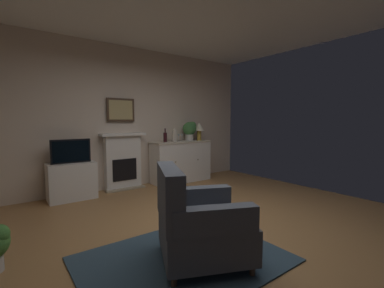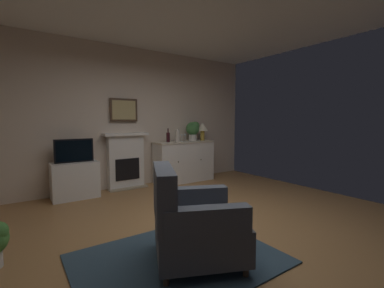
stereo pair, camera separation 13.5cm
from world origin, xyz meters
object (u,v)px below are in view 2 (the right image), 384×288
at_px(sideboard_cabinet, 184,161).
at_px(wine_glass_center, 185,136).
at_px(tv_cabinet, 75,180).
at_px(armchair, 192,223).
at_px(tv_set, 74,151).
at_px(framed_picture, 124,110).
at_px(potted_plant_small, 193,129).
at_px(fireplace_unit, 126,161).
at_px(wine_glass_left, 182,136).
at_px(vase_decorative, 177,135).
at_px(table_lamp, 202,128).
at_px(wine_bottle, 168,137).

bearing_deg(sideboard_cabinet, wine_glass_center, 31.02).
height_order(tv_cabinet, armchair, armchair).
bearing_deg(wine_glass_center, tv_set, -179.13).
relative_size(framed_picture, potted_plant_small, 1.28).
height_order(fireplace_unit, tv_cabinet, fireplace_unit).
bearing_deg(framed_picture, wine_glass_center, -8.54).
distance_m(fireplace_unit, tv_set, 1.03).
relative_size(sideboard_cabinet, wine_glass_left, 8.22).
bearing_deg(vase_decorative, fireplace_unit, 167.95).
bearing_deg(potted_plant_small, tv_set, -178.78).
distance_m(table_lamp, armchair, 3.70).
bearing_deg(sideboard_cabinet, tv_set, -179.79).
height_order(fireplace_unit, wine_bottle, wine_bottle).
bearing_deg(table_lamp, fireplace_unit, 174.27).
height_order(sideboard_cabinet, table_lamp, table_lamp).
relative_size(tv_cabinet, potted_plant_small, 1.74).
bearing_deg(wine_bottle, sideboard_cabinet, -0.23).
bearing_deg(armchair, table_lamp, 51.69).
relative_size(wine_bottle, wine_glass_center, 1.76).
height_order(sideboard_cabinet, armchair, armchair).
distance_m(vase_decorative, tv_set, 2.05).
bearing_deg(tv_cabinet, potted_plant_small, 0.69).
bearing_deg(armchair, wine_glass_center, 58.12).
bearing_deg(wine_glass_left, wine_bottle, 177.82).
bearing_deg(wine_glass_left, sideboard_cabinet, 9.43).
bearing_deg(fireplace_unit, wine_glass_left, -8.94).
height_order(fireplace_unit, table_lamp, table_lamp).
distance_m(wine_bottle, tv_set, 1.85).
relative_size(vase_decorative, tv_cabinet, 0.38).
bearing_deg(tv_set, wine_bottle, 0.30).
bearing_deg(potted_plant_small, wine_bottle, -176.28).
relative_size(fireplace_unit, sideboard_cabinet, 0.81).
relative_size(vase_decorative, armchair, 0.27).
xyz_separation_m(sideboard_cabinet, table_lamp, (0.50, 0.00, 0.72)).
bearing_deg(wine_glass_left, framed_picture, 168.96).
bearing_deg(wine_bottle, potted_plant_small, 3.72).
bearing_deg(framed_picture, wine_glass_left, -11.04).
relative_size(table_lamp, tv_set, 0.65).
height_order(wine_glass_center, tv_cabinet, wine_glass_center).
height_order(sideboard_cabinet, wine_glass_center, wine_glass_center).
height_order(tv_set, potted_plant_small, potted_plant_small).
bearing_deg(armchair, wine_bottle, 64.74).
distance_m(fireplace_unit, wine_glass_center, 1.39).
bearing_deg(tv_set, wine_glass_left, -0.07).
bearing_deg(potted_plant_small, framed_picture, 173.43).
distance_m(wine_glass_center, armchair, 3.43).
bearing_deg(tv_set, table_lamp, 0.17).
bearing_deg(vase_decorative, table_lamp, 4.07).
relative_size(sideboard_cabinet, tv_cabinet, 1.81).
height_order(sideboard_cabinet, tv_set, tv_set).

